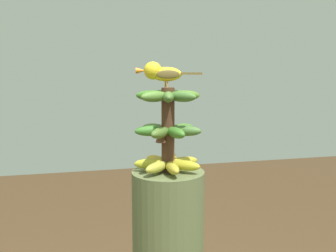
# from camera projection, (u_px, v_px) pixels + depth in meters

# --- Properties ---
(banana_bunch) EXTENTS (0.24, 0.24, 0.29)m
(banana_bunch) POSITION_uv_depth(u_px,v_px,m) (168.00, 130.00, 1.32)
(banana_bunch) COLOR #4C2D1E
(banana_bunch) RESTS_ON banana_tree
(perched_bird) EXTENTS (0.09, 0.23, 0.09)m
(perched_bird) POSITION_uv_depth(u_px,v_px,m) (161.00, 73.00, 1.32)
(perched_bird) COLOR #C68933
(perched_bird) RESTS_ON banana_bunch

